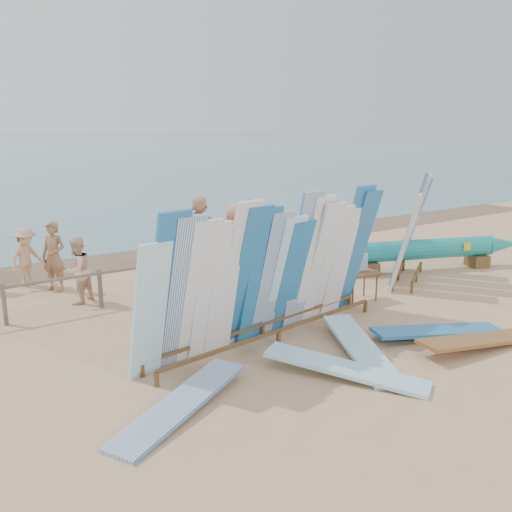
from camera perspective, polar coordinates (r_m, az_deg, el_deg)
ground at (r=11.06m, az=-0.99°, el=-7.77°), size 160.00×160.00×0.00m
wet_sand_strip at (r=17.29m, az=-13.99°, el=-0.27°), size 40.00×2.60×0.01m
fence at (r=13.37m, az=-7.97°, el=-1.26°), size 12.08×0.08×0.90m
main_surfboard_rack at (r=10.16m, az=1.60°, el=-2.08°), size 5.75×1.56×2.85m
side_surfboard_rack at (r=14.65m, az=15.94°, el=2.45°), size 2.55×2.06×2.92m
outrigger_canoe at (r=16.05m, az=17.35°, el=0.57°), size 6.19×2.64×0.91m
vendor_table at (r=12.94m, az=10.77°, el=-3.04°), size 0.90×0.67×1.13m
flat_board_e at (r=8.23m, az=-7.89°, el=-15.87°), size 2.65×1.74×0.24m
flat_board_d at (r=11.32m, az=18.57°, el=-8.01°), size 2.73×1.41×0.23m
flat_board_c at (r=11.02m, az=22.43°, el=-8.95°), size 2.74×0.90×0.32m
flat_board_a at (r=9.23m, az=9.38°, el=-12.50°), size 1.94×2.57×0.31m
flat_board_b at (r=10.12m, az=10.91°, el=-10.14°), size 1.56×2.70×0.28m
beach_chair_left at (r=14.93m, az=-6.76°, el=-1.17°), size 0.58×0.60×0.84m
beach_chair_right at (r=15.25m, az=-4.03°, el=-0.72°), size 0.79×0.79×0.90m
stroller at (r=15.53m, az=-2.38°, el=0.28°), size 0.85×0.97×1.12m
beachgoer_6 at (r=16.62m, az=-2.33°, el=2.58°), size 0.91×0.80×1.70m
beachgoer_7 at (r=18.44m, az=-0.71°, el=3.59°), size 0.67×0.63×1.63m
beachgoer_9 at (r=18.79m, az=6.41°, el=3.67°), size 0.63×1.11×1.62m
beachgoer_1 at (r=14.28m, az=-20.51°, el=-0.04°), size 0.68×0.71×1.75m
beachgoer_2 at (r=13.10m, az=-18.29°, el=-1.47°), size 0.83×0.71×1.55m
beachgoer_3 at (r=14.94m, az=-23.02°, el=-0.11°), size 1.06×0.87×1.53m
beachgoer_4 at (r=14.89m, az=-7.51°, el=0.83°), size 0.97×0.78×1.53m
beachgoer_5 at (r=17.52m, az=-5.89°, el=3.34°), size 1.30×1.77×1.85m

